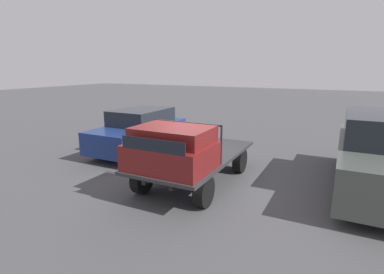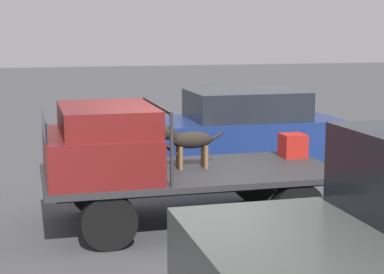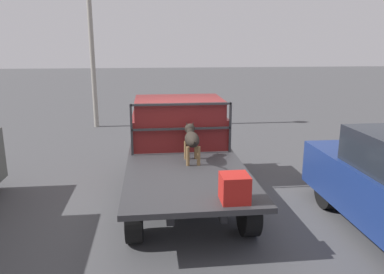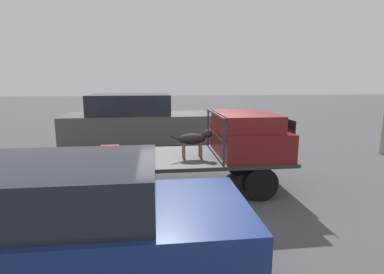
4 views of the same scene
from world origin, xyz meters
name	(u,v)px [view 2 (image 2 of 4)]	position (x,y,z in m)	size (l,w,h in m)	color
ground_plane	(191,222)	(0.00, 0.00, 0.00)	(80.00, 80.00, 0.00)	#474749
flatbed_truck	(191,183)	(0.00, 0.00, 0.58)	(4.17, 2.02, 0.78)	black
truck_cab	(102,143)	(1.26, 0.00, 1.24)	(1.48, 1.90, 0.96)	maroon
truck_headboard	(157,128)	(0.49, 0.00, 1.42)	(0.04, 1.90, 0.97)	#2D2D30
dog	(187,140)	(0.01, -0.14, 1.19)	(0.98, 0.25, 0.66)	brown
cargo_crate	(293,146)	(-1.80, -0.50, 0.96)	(0.37, 0.37, 0.37)	#AD1E19
parked_sedan	(238,130)	(-1.81, -3.21, 0.80)	(4.03, 1.78, 1.58)	black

